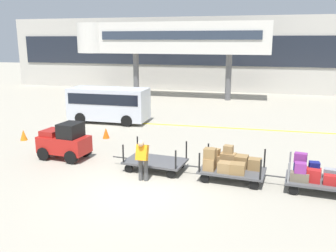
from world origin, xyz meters
name	(u,v)px	position (x,y,z in m)	size (l,w,h in m)	color
ground_plane	(137,192)	(0.00, 0.00, 0.00)	(120.00, 120.00, 0.00)	#A8A08E
apron_lead_line	(219,127)	(1.49, 9.91, 0.00)	(16.10, 0.20, 0.01)	yellow
terminal_building	(227,54)	(0.00, 25.98, 3.58)	(45.86, 2.51, 7.15)	#BCB7AD
jet_bridge	(162,39)	(-4.92, 19.99, 5.07)	(16.95, 3.00, 6.42)	silver
baggage_tug	(65,141)	(-4.16, 2.54, 0.75)	(2.19, 1.39, 1.58)	red
baggage_cart_lead	(155,162)	(-0.02, 2.17, 0.35)	(3.05, 1.59, 1.10)	#4C4C4F
baggage_cart_middle	(229,164)	(2.87, 1.96, 0.57)	(3.05, 1.59, 1.20)	#4C4C4F
baggage_cart_tail	(321,176)	(5.95, 1.66, 0.54)	(3.05, 1.59, 1.16)	#4C4C4F
baggage_handler	(142,158)	(-0.11, 0.95, 0.87)	(0.41, 0.44, 1.56)	#4C4C4C
shuttle_van	(109,102)	(-5.30, 9.61, 1.23)	(4.83, 2.04, 2.10)	silver
safety_cone_near	(24,135)	(-7.75, 4.58, 0.28)	(0.36, 0.36, 0.55)	orange
safety_cone_far	(106,133)	(-3.87, 6.02, 0.28)	(0.36, 0.36, 0.55)	#EA590F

